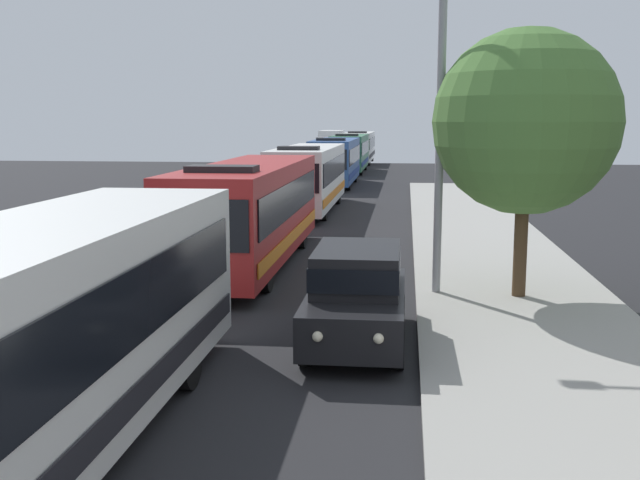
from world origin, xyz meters
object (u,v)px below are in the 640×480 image
streetlamp_mid (441,79)px  bus_tail_end (360,146)px  white_suv (357,292)px  bus_lead (21,343)px  bus_fourth_in_line (336,160)px  box_truck_oncoming (331,145)px  bus_second_in_line (250,209)px  bus_rear (350,152)px  roadside_tree (526,122)px  bus_middle (309,176)px

streetlamp_mid → bus_tail_end: bearing=95.4°
white_suv → bus_lead: bearing=-121.9°
bus_fourth_in_line → box_truck_oncoming: size_ratio=1.53×
bus_second_in_line → bus_fourth_in_line: (-0.00, 27.43, -0.00)m
bus_fourth_in_line → streetlamp_mid: (5.40, -31.02, 3.61)m
bus_rear → white_suv: bus_rear is taller
bus_tail_end → roadside_tree: (7.36, -56.97, 2.60)m
bus_middle → bus_rear: (-0.00, 26.46, -0.00)m
streetlamp_mid → bus_middle: bearing=107.4°
streetlamp_mid → bus_lead: bearing=-118.3°
bus_second_in_line → roadside_tree: roadside_tree is taller
bus_rear → white_suv: bearing=-85.6°
bus_middle → bus_rear: same height
box_truck_oncoming → bus_rear: bearing=-79.3°
bus_lead → box_truck_oncoming: (-3.30, 71.12, 0.01)m
bus_middle → roadside_tree: 19.12m
bus_middle → streetlamp_mid: 18.41m
white_suv → roadside_tree: (3.66, 3.87, 3.26)m
bus_second_in_line → white_suv: bus_second_in_line is taller
bus_second_in_line → bus_rear: size_ratio=1.08×
bus_second_in_line → white_suv: (3.70, -7.69, -0.66)m
bus_lead → roadside_tree: 12.54m
bus_rear → box_truck_oncoming: (-3.30, 17.40, 0.01)m
bus_second_in_line → streetlamp_mid: streetlamp_mid is taller
bus_second_in_line → box_truck_oncoming: bearing=93.3°
bus_second_in_line → bus_middle: size_ratio=1.01×
bus_rear → bus_tail_end: bearing=90.0°
streetlamp_mid → roadside_tree: size_ratio=1.32×
bus_fourth_in_line → streetlamp_mid: 31.69m
bus_second_in_line → bus_middle: same height
bus_middle → bus_lead: bearing=-90.0°
roadside_tree → white_suv: bearing=-133.4°
bus_fourth_in_line → roadside_tree: roadside_tree is taller
box_truck_oncoming → streetlamp_mid: 61.81m
bus_rear → bus_second_in_line: bearing=-90.0°
bus_second_in_line → box_truck_oncoming: (-3.30, 57.50, 0.01)m
bus_tail_end → white_suv: bearing=-86.5°
bus_lead → bus_rear: same height
bus_middle → box_truck_oncoming: 43.98m
bus_second_in_line → bus_fourth_in_line: bearing=90.0°
bus_lead → bus_fourth_in_line: 41.05m
bus_lead → bus_tail_end: bearing=90.0°
bus_lead → bus_rear: size_ratio=1.08×
bus_fourth_in_line → box_truck_oncoming: bus_fourth_in_line is taller
bus_middle → roadside_tree: (7.36, -17.45, 2.60)m
white_suv → bus_middle: bearing=99.8°
bus_second_in_line → bus_middle: bearing=90.0°
bus_rear → box_truck_oncoming: bus_rear is taller
bus_lead → white_suv: size_ratio=2.50×
bus_fourth_in_line → roadside_tree: size_ratio=1.66×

